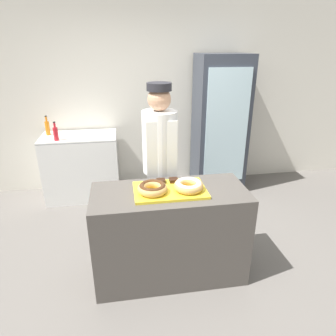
{
  "coord_description": "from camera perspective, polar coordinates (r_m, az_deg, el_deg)",
  "views": [
    {
      "loc": [
        -0.39,
        -2.3,
        2.07
      ],
      "look_at": [
        0.0,
        0.1,
        1.06
      ],
      "focal_mm": 32.0,
      "sensor_mm": 36.0,
      "label": 1
    }
  ],
  "objects": [
    {
      "name": "donut_light_glaze",
      "position": [
        2.58,
        3.93,
        -3.3
      ],
      "size": [
        0.26,
        0.26,
        0.08
      ],
      "color": "tan",
      "rests_on": "serving_tray"
    },
    {
      "name": "brownie_back_right",
      "position": [
        2.73,
        1.09,
        -2.34
      ],
      "size": [
        0.08,
        0.08,
        0.03
      ],
      "color": "black",
      "rests_on": "serving_tray"
    },
    {
      "name": "ground_plane",
      "position": [
        3.12,
        0.31,
        -19.02
      ],
      "size": [
        14.0,
        14.0,
        0.0
      ],
      "primitive_type": "plane",
      "color": "#66605B"
    },
    {
      "name": "chest_freezer",
      "position": [
        4.42,
        -16.02,
        0.31
      ],
      "size": [
        1.01,
        0.59,
        0.92
      ],
      "color": "white",
      "rests_on": "ground_plane"
    },
    {
      "name": "baker_person",
      "position": [
        3.1,
        -1.53,
        0.94
      ],
      "size": [
        0.35,
        0.35,
        1.74
      ],
      "color": "#4C4C51",
      "rests_on": "ground_plane"
    },
    {
      "name": "brownie_back_left",
      "position": [
        2.72,
        -1.34,
        -2.5
      ],
      "size": [
        0.08,
        0.08,
        0.03
      ],
      "color": "black",
      "rests_on": "serving_tray"
    },
    {
      "name": "bottle_orange",
      "position": [
        4.41,
        -21.98,
        7.16
      ],
      "size": [
        0.06,
        0.06,
        0.26
      ],
      "color": "orange",
      "rests_on": "chest_freezer"
    },
    {
      "name": "display_counter",
      "position": [
        2.85,
        0.33,
        -12.38
      ],
      "size": [
        1.38,
        0.6,
        0.88
      ],
      "color": "#4C4742",
      "rests_on": "ground_plane"
    },
    {
      "name": "beverage_fridge",
      "position": [
        4.45,
        9.85,
        8.02
      ],
      "size": [
        0.72,
        0.58,
        1.96
      ],
      "color": "#333842",
      "rests_on": "ground_plane"
    },
    {
      "name": "wall_back",
      "position": [
        4.51,
        -4.22,
        13.29
      ],
      "size": [
        8.0,
        0.06,
        2.7
      ],
      "color": "silver",
      "rests_on": "ground_plane"
    },
    {
      "name": "bottle_red",
      "position": [
        4.11,
        -20.6,
        6.21
      ],
      "size": [
        0.06,
        0.06,
        0.25
      ],
      "color": "red",
      "rests_on": "chest_freezer"
    },
    {
      "name": "donut_chocolate_glaze",
      "position": [
        2.53,
        -2.98,
        -3.79
      ],
      "size": [
        0.26,
        0.26,
        0.08
      ],
      "color": "tan",
      "rests_on": "serving_tray"
    },
    {
      "name": "serving_tray",
      "position": [
        2.61,
        0.35,
        -4.23
      ],
      "size": [
        0.62,
        0.4,
        0.02
      ],
      "color": "yellow",
      "rests_on": "display_counter"
    }
  ]
}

